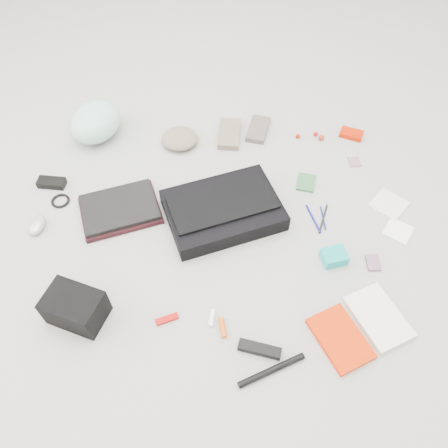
{
  "coord_description": "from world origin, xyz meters",
  "views": [
    {
      "loc": [
        -0.02,
        -1.06,
        1.46
      ],
      "look_at": [
        0.0,
        0.0,
        0.05
      ],
      "focal_mm": 35.0,
      "sensor_mm": 36.0,
      "label": 1
    }
  ],
  "objects_px": {
    "camera_bag": "(75,308)",
    "book_red": "(340,338)",
    "bike_helmet": "(96,122)",
    "accordion_wallet": "(334,257)",
    "laptop": "(119,207)",
    "messenger_bag": "(223,210)"
  },
  "relations": [
    {
      "from": "camera_bag",
      "to": "book_red",
      "type": "height_order",
      "value": "camera_bag"
    },
    {
      "from": "bike_helmet",
      "to": "accordion_wallet",
      "type": "xyz_separation_m",
      "value": [
        1.03,
        -0.75,
        -0.06
      ]
    },
    {
      "from": "laptop",
      "to": "accordion_wallet",
      "type": "distance_m",
      "value": 0.9
    },
    {
      "from": "book_red",
      "to": "accordion_wallet",
      "type": "bearing_deg",
      "value": 59.54
    },
    {
      "from": "bike_helmet",
      "to": "book_red",
      "type": "bearing_deg",
      "value": -23.27
    },
    {
      "from": "bike_helmet",
      "to": "accordion_wallet",
      "type": "height_order",
      "value": "bike_helmet"
    },
    {
      "from": "bike_helmet",
      "to": "camera_bag",
      "type": "distance_m",
      "value": 0.97
    },
    {
      "from": "messenger_bag",
      "to": "laptop",
      "type": "distance_m",
      "value": 0.44
    },
    {
      "from": "messenger_bag",
      "to": "accordion_wallet",
      "type": "bearing_deg",
      "value": -46.73
    },
    {
      "from": "laptop",
      "to": "camera_bag",
      "type": "bearing_deg",
      "value": -118.28
    },
    {
      "from": "laptop",
      "to": "camera_bag",
      "type": "distance_m",
      "value": 0.49
    },
    {
      "from": "bike_helmet",
      "to": "accordion_wallet",
      "type": "bearing_deg",
      "value": -12.09
    },
    {
      "from": "laptop",
      "to": "messenger_bag",
      "type": "bearing_deg",
      "value": -21.62
    },
    {
      "from": "accordion_wallet",
      "to": "bike_helmet",
      "type": "bearing_deg",
      "value": 130.69
    },
    {
      "from": "laptop",
      "to": "book_red",
      "type": "bearing_deg",
      "value": -52.96
    },
    {
      "from": "messenger_bag",
      "to": "book_red",
      "type": "height_order",
      "value": "messenger_bag"
    },
    {
      "from": "messenger_bag",
      "to": "laptop",
      "type": "relative_size",
      "value": 1.5
    },
    {
      "from": "messenger_bag",
      "to": "bike_helmet",
      "type": "bearing_deg",
      "value": 120.6
    },
    {
      "from": "book_red",
      "to": "camera_bag",
      "type": "bearing_deg",
      "value": 148.5
    },
    {
      "from": "laptop",
      "to": "accordion_wallet",
      "type": "relative_size",
      "value": 3.32
    },
    {
      "from": "camera_bag",
      "to": "accordion_wallet",
      "type": "distance_m",
      "value": 0.98
    },
    {
      "from": "laptop",
      "to": "accordion_wallet",
      "type": "xyz_separation_m",
      "value": [
        0.87,
        -0.26,
        -0.01
      ]
    }
  ]
}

